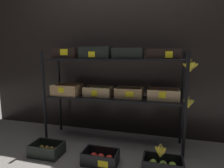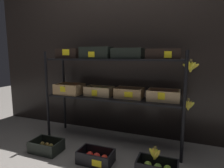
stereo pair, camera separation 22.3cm
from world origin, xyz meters
TOP-DOWN VIEW (x-y plane):
  - ground_plane at (0.00, 0.00)m, footprint 10.00×10.00m
  - storefront_wall at (0.00, 0.38)m, footprint 4.02×0.12m
  - display_rack at (0.02, 0.01)m, footprint 1.76×0.39m
  - crate_ground_kiwi at (-0.60, -0.48)m, footprint 0.33×0.23m
  - crate_ground_apple_red at (0.01, -0.49)m, footprint 0.35×0.22m
  - crate_ground_apple_green at (0.61, -0.46)m, footprint 0.37×0.21m
  - banana_bunch_loose at (0.59, -0.45)m, footprint 0.12×0.04m

SIDE VIEW (x-z plane):
  - ground_plane at x=0.00m, z-range 0.00..0.00m
  - crate_ground_apple_green at x=0.61m, z-range -0.01..0.11m
  - crate_ground_kiwi at x=-0.60m, z-range -0.02..0.11m
  - crate_ground_apple_red at x=0.01m, z-range -0.01..0.11m
  - banana_bunch_loose at x=0.59m, z-range 0.12..0.25m
  - display_rack at x=0.02m, z-range 0.22..1.39m
  - storefront_wall at x=0.00m, z-range 0.00..1.97m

